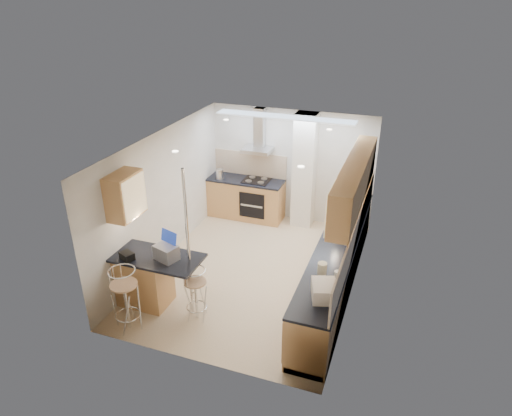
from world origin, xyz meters
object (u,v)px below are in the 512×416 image
(bar_stool_end, at_px, (196,294))
(bread_bin, at_px, (324,291))
(microwave, at_px, (349,223))
(laptop, at_px, (166,253))
(bar_stool_near, at_px, (126,299))

(bar_stool_end, height_order, bread_bin, bread_bin)
(microwave, bearing_deg, bread_bin, -176.02)
(microwave, bearing_deg, laptop, 131.60)
(microwave, relative_size, bread_bin, 1.28)
(laptop, bearing_deg, bread_bin, 15.93)
(bar_stool_near, relative_size, bread_bin, 2.56)
(bar_stool_end, relative_size, bread_bin, 2.18)
(microwave, height_order, bar_stool_near, microwave)
(laptop, relative_size, bread_bin, 0.84)
(microwave, relative_size, bar_stool_near, 0.50)
(laptop, relative_size, bar_stool_end, 0.38)
(laptop, height_order, bread_bin, laptop)
(bar_stool_end, bearing_deg, microwave, 8.70)
(bar_stool_near, relative_size, bar_stool_end, 1.17)
(laptop, xyz_separation_m, bread_bin, (2.51, -0.11, -0.03))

